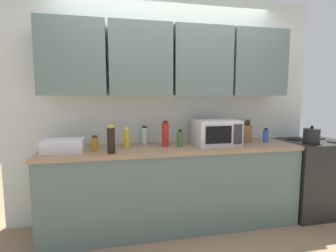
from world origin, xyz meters
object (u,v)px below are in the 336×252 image
at_px(microwave, 216,132).
at_px(bottle_soy_dark, 111,140).
at_px(stove_range, 312,176).
at_px(dish_rack, 64,145).
at_px(knife_block, 246,133).
at_px(bottle_clear_tall, 145,135).
at_px(bottle_amber_vinegar, 95,144).
at_px(bottle_yellow_mustard, 126,137).
at_px(bottle_red_sauce, 165,134).
at_px(kettle, 312,136).
at_px(bottle_blue_cleaner, 266,136).
at_px(bottle_green_oil, 180,139).

height_order(microwave, bottle_soy_dark, microwave).
relative_size(stove_range, dish_rack, 2.40).
xyz_separation_m(knife_block, bottle_clear_tall, (-1.21, 0.11, -0.00)).
distance_m(bottle_clear_tall, bottle_amber_vinegar, 0.59).
xyz_separation_m(bottle_yellow_mustard, bottle_clear_tall, (0.21, 0.14, -0.01)).
bearing_deg(bottle_soy_dark, bottle_red_sauce, 20.86).
height_order(microwave, bottle_amber_vinegar, microwave).
bearing_deg(bottle_amber_vinegar, kettle, -2.67).
relative_size(knife_block, bottle_clear_tall, 1.30).
xyz_separation_m(bottle_yellow_mustard, bottle_soy_dark, (-0.16, -0.27, 0.02)).
relative_size(kettle, microwave, 0.41).
distance_m(stove_range, bottle_blue_cleaner, 0.82).
height_order(dish_rack, bottle_blue_cleaner, bottle_blue_cleaner).
height_order(knife_block, bottle_green_oil, knife_block).
bearing_deg(dish_rack, bottle_yellow_mustard, 6.82).
bearing_deg(microwave, bottle_green_oil, -176.34).
bearing_deg(bottle_blue_cleaner, bottle_clear_tall, 172.75).
relative_size(dish_rack, bottle_amber_vinegar, 2.46).
bearing_deg(bottle_red_sauce, bottle_blue_cleaner, 0.20).
xyz_separation_m(bottle_blue_cleaner, bottle_amber_vinegar, (-1.96, -0.08, -0.01)).
xyz_separation_m(dish_rack, bottle_green_oil, (1.19, -0.02, 0.03)).
relative_size(bottle_yellow_mustard, bottle_soy_dark, 0.82).
bearing_deg(knife_block, microwave, -167.26).
bearing_deg(bottle_yellow_mustard, bottle_blue_cleaner, -1.49).
bearing_deg(bottle_amber_vinegar, microwave, 2.41).
height_order(bottle_yellow_mustard, bottle_soy_dark, bottle_soy_dark).
bearing_deg(bottle_amber_vinegar, bottle_yellow_mustard, 20.79).
relative_size(knife_block, bottle_amber_vinegar, 1.74).
xyz_separation_m(bottle_red_sauce, bottle_green_oil, (0.15, -0.05, -0.05)).
xyz_separation_m(microwave, knife_block, (0.43, 0.10, -0.04)).
distance_m(stove_range, microwave, 1.40).
xyz_separation_m(bottle_yellow_mustard, bottle_blue_cleaner, (1.64, -0.04, -0.03)).
height_order(kettle, bottle_amber_vinegar, kettle).
bearing_deg(bottle_green_oil, bottle_yellow_mustard, 170.64).
bearing_deg(bottle_soy_dark, bottle_blue_cleaner, 7.09).
distance_m(knife_block, bottle_soy_dark, 1.61).
relative_size(bottle_clear_tall, bottle_green_oil, 1.10).
xyz_separation_m(dish_rack, knife_block, (2.04, 0.10, 0.04)).
distance_m(kettle, bottle_amber_vinegar, 2.42).
bearing_deg(bottle_amber_vinegar, bottle_soy_dark, -41.84).
distance_m(bottle_yellow_mustard, bottle_amber_vinegar, 0.34).
bearing_deg(bottle_blue_cleaner, bottle_amber_vinegar, -177.68).
height_order(bottle_red_sauce, bottle_amber_vinegar, bottle_red_sauce).
bearing_deg(bottle_soy_dark, bottle_yellow_mustard, 59.08).
relative_size(bottle_red_sauce, bottle_soy_dark, 1.04).
bearing_deg(bottle_yellow_mustard, bottle_soy_dark, -120.92).
distance_m(microwave, bottle_green_oil, 0.43).
bearing_deg(kettle, microwave, 171.35).
bearing_deg(bottle_soy_dark, knife_block, 10.61).
height_order(bottle_clear_tall, bottle_green_oil, bottle_clear_tall).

